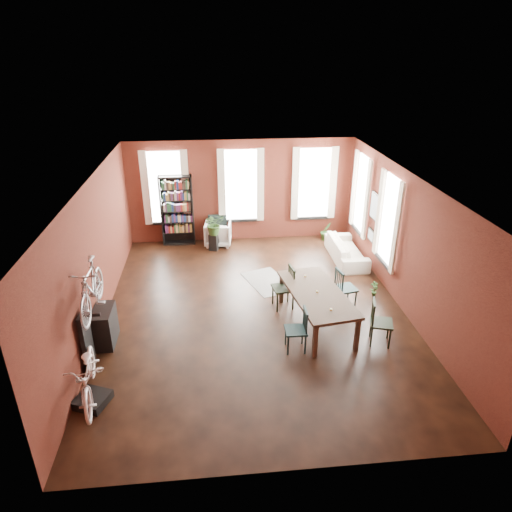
{
  "coord_description": "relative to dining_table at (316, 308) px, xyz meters",
  "views": [
    {
      "loc": [
        -0.93,
        -9.24,
        5.8
      ],
      "look_at": [
        0.08,
        0.6,
        1.17
      ],
      "focal_mm": 32.0,
      "sensor_mm": 36.0,
      "label": 1
    }
  ],
  "objects": [
    {
      "name": "dining_chair_b",
      "position": [
        -0.62,
        0.82,
        0.11
      ],
      "size": [
        0.54,
        0.54,
        1.04
      ],
      "primitive_type": "cube",
      "rotation": [
        0.0,
        0.0,
        -1.42
      ],
      "color": "black",
      "rests_on": "ground"
    },
    {
      "name": "cream_sofa",
      "position": [
        1.65,
        3.27,
        -0.0
      ],
      "size": [
        0.61,
        2.08,
        0.81
      ],
      "primitive_type": "imported",
      "rotation": [
        0.0,
        0.0,
        1.57
      ],
      "color": "beige",
      "rests_on": "ground"
    },
    {
      "name": "console_table",
      "position": [
        -4.58,
        -0.23,
        -0.01
      ],
      "size": [
        0.4,
        0.8,
        0.8
      ],
      "primitive_type": "cube",
      "color": "black",
      "rests_on": "ground"
    },
    {
      "name": "plant_stand",
      "position": [
        -2.21,
        4.37,
        -0.15
      ],
      "size": [
        0.34,
        0.34,
        0.52
      ],
      "primitive_type": "cube",
      "rotation": [
        0.0,
        0.0,
        -0.36
      ],
      "color": "black",
      "rests_on": "ground"
    },
    {
      "name": "bicycle_hung",
      "position": [
        -4.45,
        -1.13,
        1.72
      ],
      "size": [
        0.47,
        1.0,
        1.66
      ],
      "primitive_type": "imported",
      "color": "#A5A8AD",
      "rests_on": "bike_wall_rack"
    },
    {
      "name": "bike_trainer",
      "position": [
        -4.48,
        -2.08,
        -0.33
      ],
      "size": [
        0.69,
        0.69,
        0.15
      ],
      "primitive_type": "cube",
      "rotation": [
        0.0,
        0.0,
        -0.39
      ],
      "color": "black",
      "rests_on": "ground"
    },
    {
      "name": "dining_table",
      "position": [
        0.0,
        0.0,
        0.0
      ],
      "size": [
        1.45,
        2.55,
        0.82
      ],
      "primitive_type": "cube",
      "rotation": [
        0.0,
        0.0,
        0.15
      ],
      "color": "#4C3A2D",
      "rests_on": "ground"
    },
    {
      "name": "bike_wall_rack",
      "position": [
        -4.7,
        -1.13,
        0.24
      ],
      "size": [
        0.16,
        0.6,
        1.3
      ],
      "primitive_type": "cube",
      "color": "black",
      "rests_on": "ground"
    },
    {
      "name": "bicycle_floor",
      "position": [
        -4.45,
        -2.07,
        0.63
      ],
      "size": [
        0.77,
        1.02,
        1.77
      ],
      "primitive_type": "imported",
      "rotation": [
        0.0,
        0.0,
        0.17
      ],
      "color": "white",
      "rests_on": "bike_trainer"
    },
    {
      "name": "room",
      "position": [
        -1.05,
        1.29,
        1.72
      ],
      "size": [
        9.0,
        9.04,
        3.22
      ],
      "color": "black",
      "rests_on": "ground"
    },
    {
      "name": "dining_chair_c",
      "position": [
        1.2,
        -0.83,
        0.08
      ],
      "size": [
        0.56,
        0.56,
        0.99
      ],
      "primitive_type": "cube",
      "rotation": [
        0.0,
        0.0,
        1.28
      ],
      "color": "black",
      "rests_on": "ground"
    },
    {
      "name": "dining_chair_d",
      "position": [
        0.87,
        0.69,
        0.09
      ],
      "size": [
        0.54,
        0.54,
        1.0
      ],
      "primitive_type": "cube",
      "rotation": [
        0.0,
        0.0,
        1.78
      ],
      "color": "#173334",
      "rests_on": "ground"
    },
    {
      "name": "striped_rug",
      "position": [
        -0.83,
        2.11,
        -0.41
      ],
      "size": [
        1.39,
        1.73,
        0.01
      ],
      "primitive_type": "cube",
      "rotation": [
        0.0,
        0.0,
        0.35
      ],
      "color": "black",
      "rests_on": "ground"
    },
    {
      "name": "plant_small",
      "position": [
        1.74,
        1.09,
        -0.34
      ],
      "size": [
        0.3,
        0.44,
        0.14
      ],
      "primitive_type": "imported",
      "rotation": [
        0.0,
        0.0,
        0.22
      ],
      "color": "#295220",
      "rests_on": "ground"
    },
    {
      "name": "white_armchair",
      "position": [
        -2.07,
        4.77,
        0.0
      ],
      "size": [
        0.88,
        0.83,
        0.82
      ],
      "primitive_type": "imported",
      "rotation": [
        0.0,
        0.0,
        3.03
      ],
      "color": "white",
      "rests_on": "ground"
    },
    {
      "name": "plant_on_stand",
      "position": [
        -2.18,
        4.35,
        0.37
      ],
      "size": [
        0.82,
        0.85,
        0.53
      ],
      "primitive_type": "imported",
      "rotation": [
        0.0,
        0.0,
        0.39
      ],
      "color": "#2F5120",
      "rests_on": "plant_stand"
    },
    {
      "name": "bookshelf",
      "position": [
        -3.3,
        4.97,
        0.69
      ],
      "size": [
        1.0,
        0.32,
        2.2
      ],
      "primitive_type": "cube",
      "color": "black",
      "rests_on": "ground"
    },
    {
      "name": "plant_by_sofa",
      "position": [
        1.39,
        4.77,
        -0.28
      ],
      "size": [
        0.51,
        0.68,
        0.27
      ],
      "primitive_type": "imported",
      "rotation": [
        0.0,
        0.0,
        0.32
      ],
      "color": "#2D5923",
      "rests_on": "ground"
    },
    {
      "name": "dining_chair_a",
      "position": [
        -0.63,
        -0.88,
        0.06
      ],
      "size": [
        0.45,
        0.45,
        0.95
      ],
      "primitive_type": "cube",
      "rotation": [
        0.0,
        0.0,
        -1.59
      ],
      "color": "#193537",
      "rests_on": "ground"
    }
  ]
}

